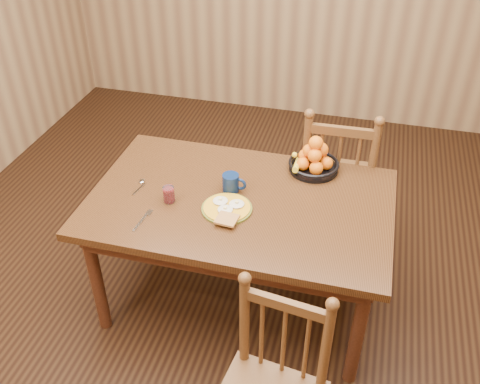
% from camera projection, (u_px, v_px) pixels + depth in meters
% --- Properties ---
extents(room, '(4.52, 5.02, 2.72)m').
position_uv_depth(room, '(240.00, 96.00, 2.48)').
color(room, black).
rests_on(room, ground).
extents(dining_table, '(1.60, 1.00, 0.75)m').
position_uv_depth(dining_table, '(240.00, 212.00, 2.88)').
color(dining_table, black).
rests_on(dining_table, ground).
extents(chair_far, '(0.48, 0.46, 1.04)m').
position_uv_depth(chair_far, '(336.00, 180.00, 3.40)').
color(chair_far, '#442B14').
rests_on(chair_far, ground).
extents(breakfast_plate, '(0.26, 0.29, 0.04)m').
position_uv_depth(breakfast_plate, '(227.00, 208.00, 2.75)').
color(breakfast_plate, '#59601E').
rests_on(breakfast_plate, dining_table).
extents(fork, '(0.04, 0.18, 0.00)m').
position_uv_depth(fork, '(143.00, 219.00, 2.69)').
color(fork, silver).
rests_on(fork, dining_table).
extents(spoon, '(0.05, 0.16, 0.01)m').
position_uv_depth(spoon, '(141.00, 184.00, 2.94)').
color(spoon, silver).
rests_on(spoon, dining_table).
extents(coffee_mug, '(0.13, 0.09, 0.10)m').
position_uv_depth(coffee_mug, '(231.00, 183.00, 2.87)').
color(coffee_mug, '#0B1C3E').
rests_on(coffee_mug, dining_table).
extents(juice_glass, '(0.06, 0.06, 0.09)m').
position_uv_depth(juice_glass, '(169.00, 195.00, 2.80)').
color(juice_glass, silver).
rests_on(juice_glass, dining_table).
extents(fruit_bowl, '(0.29, 0.29, 0.22)m').
position_uv_depth(fruit_bowl, '(314.00, 160.00, 3.02)').
color(fruit_bowl, black).
rests_on(fruit_bowl, dining_table).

